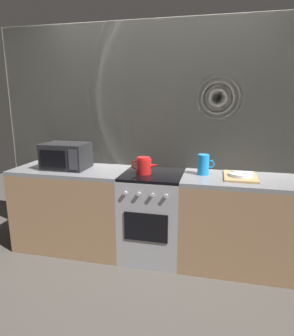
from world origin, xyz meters
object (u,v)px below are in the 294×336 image
pitcher (203,165)px  dish_pile (240,176)px  kettle (144,166)px  stove_unit (153,215)px  microwave (66,156)px

pitcher → dish_pile: bearing=-6.6°
kettle → dish_pile: 0.93m
stove_unit → pitcher: bearing=7.2°
stove_unit → kettle: 0.54m
microwave → kettle: (0.86, -0.03, -0.05)m
stove_unit → microwave: bearing=-179.8°
stove_unit → microwave: 1.11m
kettle → pitcher: bearing=9.7°
dish_pile → pitcher: bearing=173.4°
stove_unit → kettle: kettle is taller
pitcher → kettle: bearing=-170.3°
microwave → pitcher: microwave is taller
stove_unit → dish_pile: bearing=1.5°
kettle → pitcher: pitcher is taller
kettle → pitcher: 0.58m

